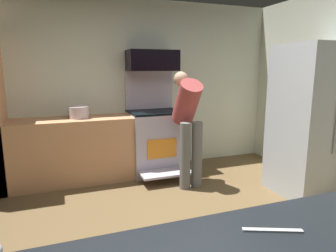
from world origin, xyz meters
TOP-DOWN VIEW (x-y plane):
  - ground_plane at (0.00, 0.00)m, footprint 5.20×4.80m
  - wall_back at (0.00, 2.34)m, footprint 5.20×0.12m
  - lower_cabinet_run at (-0.90, 1.98)m, footprint 2.40×0.60m
  - oven_range at (0.41, 1.97)m, footprint 0.76×0.97m
  - microwave at (0.41, 2.06)m, footprint 0.74×0.38m
  - refrigerator at (2.03, 0.57)m, footprint 0.84×0.77m
  - person_cook at (0.66, 1.31)m, footprint 0.31×0.59m
  - knife_chef at (-0.11, -1.32)m, footprint 0.24×0.12m
  - stock_pot at (-0.68, 1.98)m, footprint 0.27×0.27m

SIDE VIEW (x-z plane):
  - ground_plane at x=0.00m, z-range -0.02..0.00m
  - lower_cabinet_run at x=-0.90m, z-range 0.00..0.90m
  - oven_range at x=0.41m, z-range -0.26..1.28m
  - knife_chef at x=-0.11m, z-range 0.90..0.91m
  - person_cook at x=0.66m, z-range 0.14..1.67m
  - refrigerator at x=2.03m, z-range 0.00..1.87m
  - stock_pot at x=-0.68m, z-range 0.90..1.06m
  - wall_back at x=0.00m, z-range 0.00..2.60m
  - microwave at x=0.41m, z-range 1.54..1.84m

